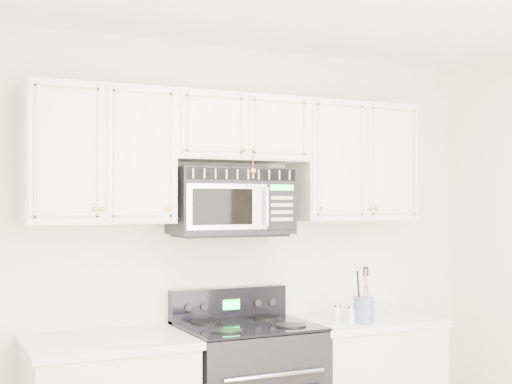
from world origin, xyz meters
TOP-DOWN VIEW (x-y plane):
  - room at (0.00, 0.00)m, footprint 3.51×3.51m
  - upper_cabinets at (0.00, 1.58)m, footprint 2.44×0.37m
  - microwave at (-0.04, 1.57)m, footprint 0.70×0.40m
  - utensil_crock at (0.69, 1.26)m, footprint 0.12×0.12m
  - shaker_salt at (0.58, 1.39)m, footprint 0.04×0.04m
  - shaker_pepper at (0.61, 1.27)m, footprint 0.04×0.04m

SIDE VIEW (x-z plane):
  - shaker_salt at x=0.58m, z-range 0.92..1.02m
  - shaker_pepper at x=0.61m, z-range 0.92..1.03m
  - utensil_crock at x=0.69m, z-range 0.84..1.17m
  - room at x=0.00m, z-range 0.00..2.60m
  - microwave at x=-0.04m, z-range 1.45..1.84m
  - upper_cabinets at x=0.00m, z-range 1.56..2.31m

